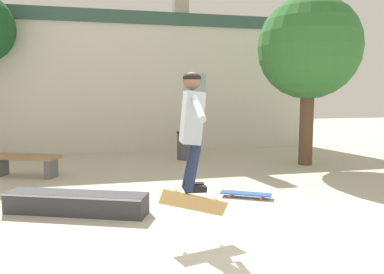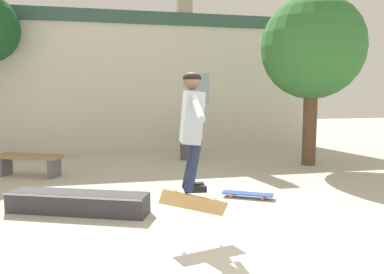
{
  "view_description": "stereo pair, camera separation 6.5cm",
  "coord_description": "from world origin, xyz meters",
  "px_view_note": "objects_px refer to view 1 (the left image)",
  "views": [
    {
      "loc": [
        -1.53,
        -3.43,
        1.78
      ],
      "look_at": [
        -0.52,
        0.9,
        1.26
      ],
      "focal_mm": 35.0,
      "sensor_mm": 36.0,
      "label": 1
    },
    {
      "loc": [
        -1.47,
        -3.44,
        1.78
      ],
      "look_at": [
        -0.52,
        0.9,
        1.26
      ],
      "focal_mm": 35.0,
      "sensor_mm": 36.0,
      "label": 2
    }
  ],
  "objects_px": {
    "trash_bin": "(185,145)",
    "skateboard_flipping": "(194,203)",
    "skateboard_resting": "(246,194)",
    "park_bench": "(26,161)",
    "tree_right": "(309,49)",
    "skater": "(192,121)",
    "skate_ledge": "(76,203)"
  },
  "relations": [
    {
      "from": "tree_right",
      "to": "skate_ledge",
      "type": "height_order",
      "value": "tree_right"
    },
    {
      "from": "trash_bin",
      "to": "skateboard_flipping",
      "type": "bearing_deg",
      "value": -101.16
    },
    {
      "from": "park_bench",
      "to": "skateboard_flipping",
      "type": "height_order",
      "value": "skateboard_flipping"
    },
    {
      "from": "tree_right",
      "to": "trash_bin",
      "type": "height_order",
      "value": "tree_right"
    },
    {
      "from": "skater",
      "to": "skateboard_flipping",
      "type": "relative_size",
      "value": 1.7
    },
    {
      "from": "skater",
      "to": "skateboard_resting",
      "type": "distance_m",
      "value": 2.44
    },
    {
      "from": "skate_ledge",
      "to": "trash_bin",
      "type": "bearing_deg",
      "value": 80.03
    },
    {
      "from": "tree_right",
      "to": "skater",
      "type": "distance_m",
      "value": 5.77
    },
    {
      "from": "tree_right",
      "to": "skater",
      "type": "relative_size",
      "value": 2.89
    },
    {
      "from": "trash_bin",
      "to": "skateboard_flipping",
      "type": "relative_size",
      "value": 0.91
    },
    {
      "from": "park_bench",
      "to": "skateboard_flipping",
      "type": "relative_size",
      "value": 1.76
    },
    {
      "from": "skater",
      "to": "skate_ledge",
      "type": "bearing_deg",
      "value": 141.58
    },
    {
      "from": "skate_ledge",
      "to": "skateboard_resting",
      "type": "distance_m",
      "value": 2.78
    },
    {
      "from": "tree_right",
      "to": "park_bench",
      "type": "xyz_separation_m",
      "value": [
        -6.55,
        0.1,
        -2.52
      ]
    },
    {
      "from": "tree_right",
      "to": "skater",
      "type": "xyz_separation_m",
      "value": [
        -3.87,
        -4.04,
        -1.41
      ]
    },
    {
      "from": "park_bench",
      "to": "trash_bin",
      "type": "bearing_deg",
      "value": 41.66
    },
    {
      "from": "skateboard_flipping",
      "to": "skateboard_resting",
      "type": "xyz_separation_m",
      "value": [
        1.31,
        1.63,
        -0.4
      ]
    },
    {
      "from": "park_bench",
      "to": "skateboard_flipping",
      "type": "distance_m",
      "value": 5.0
    },
    {
      "from": "skate_ledge",
      "to": "skateboard_flipping",
      "type": "xyz_separation_m",
      "value": [
        1.46,
        -1.41,
        0.32
      ]
    },
    {
      "from": "skateboard_resting",
      "to": "skateboard_flipping",
      "type": "bearing_deg",
      "value": -99.29
    },
    {
      "from": "park_bench",
      "to": "skate_ledge",
      "type": "relative_size",
      "value": 0.69
    },
    {
      "from": "trash_bin",
      "to": "skateboard_flipping",
      "type": "xyz_separation_m",
      "value": [
        -1.09,
        -5.52,
        0.07
      ]
    },
    {
      "from": "skate_ledge",
      "to": "trash_bin",
      "type": "xyz_separation_m",
      "value": [
        2.55,
        4.11,
        0.24
      ]
    },
    {
      "from": "skateboard_flipping",
      "to": "park_bench",
      "type": "bearing_deg",
      "value": 123.99
    },
    {
      "from": "tree_right",
      "to": "park_bench",
      "type": "relative_size",
      "value": 2.8
    },
    {
      "from": "park_bench",
      "to": "skateboard_resting",
      "type": "relative_size",
      "value": 1.72
    },
    {
      "from": "tree_right",
      "to": "skateboard_resting",
      "type": "xyz_separation_m",
      "value": [
        -2.56,
        -2.5,
        -2.79
      ]
    },
    {
      "from": "trash_bin",
      "to": "skater",
      "type": "height_order",
      "value": "skater"
    },
    {
      "from": "park_bench",
      "to": "skate_ledge",
      "type": "distance_m",
      "value": 3.07
    },
    {
      "from": "tree_right",
      "to": "skateboard_flipping",
      "type": "height_order",
      "value": "tree_right"
    },
    {
      "from": "trash_bin",
      "to": "skateboard_flipping",
      "type": "height_order",
      "value": "trash_bin"
    },
    {
      "from": "skateboard_flipping",
      "to": "skateboard_resting",
      "type": "height_order",
      "value": "skateboard_flipping"
    }
  ]
}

